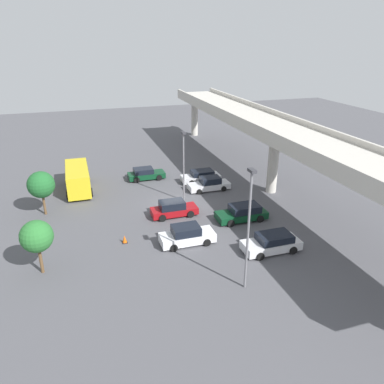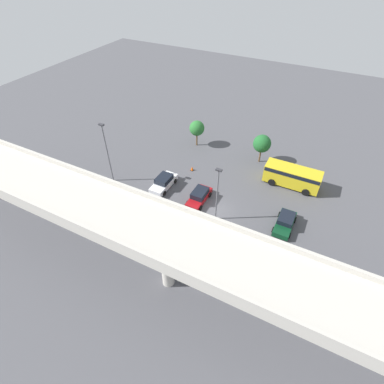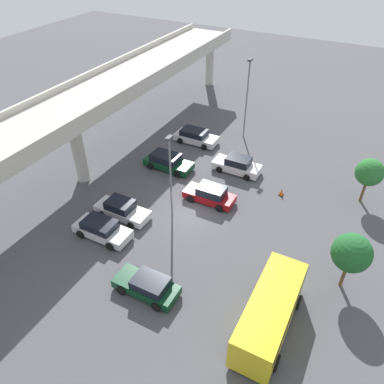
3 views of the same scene
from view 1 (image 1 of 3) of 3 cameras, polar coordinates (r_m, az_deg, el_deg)
name	(u,v)px [view 1 (image 1 of 3)]	position (r m, az deg, el deg)	size (l,w,h in m)	color
ground_plane	(174,204)	(39.66, -2.81, -1.87)	(119.72, 119.72, 0.00)	#4C4C51
highway_overpass	(276,132)	(41.70, 12.65, 8.91)	(57.03, 6.11, 8.18)	#BCB7AD
parked_car_0	(146,174)	(46.73, -7.10, 2.76)	(2.13, 4.49, 1.44)	#0C381E
parked_car_1	(201,176)	(45.52, 1.39, 2.41)	(2.18, 4.69, 1.44)	silver
parked_car_2	(209,184)	(43.15, 2.64, 1.22)	(2.06, 4.80, 1.54)	silver
parked_car_3	(173,209)	(36.89, -2.84, -2.57)	(2.05, 4.55, 1.57)	maroon
parked_car_4	(242,213)	(36.35, 7.69, -3.15)	(2.24, 4.89, 1.53)	#0C381E
parked_car_5	(187,235)	(32.06, -0.78, -6.62)	(2.12, 4.68, 1.64)	silver
parked_car_6	(272,243)	(31.73, 12.09, -7.57)	(2.26, 4.81, 1.50)	silver
shuttle_bus	(78,177)	(44.58, -17.04, 2.22)	(7.39, 2.77, 2.73)	gold
lamp_post_near_aisle	(184,161)	(38.92, -1.29, 4.70)	(0.70, 0.35, 7.54)	slate
lamp_post_mid_lot	(249,223)	(24.90, 8.64, -4.64)	(0.70, 0.35, 8.83)	slate
tree_front_left	(41,185)	(39.02, -22.02, 1.02)	(2.62, 2.62, 4.47)	brown
tree_front_centre	(37,237)	(29.40, -22.60, -6.28)	(2.39, 2.39, 4.28)	brown
traffic_cone	(125,239)	(32.85, -10.24, -7.11)	(0.44, 0.44, 0.70)	black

